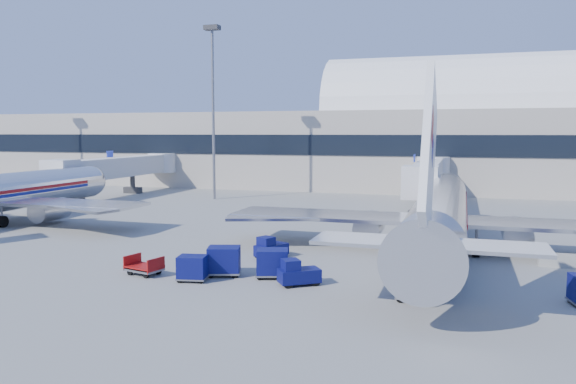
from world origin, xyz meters
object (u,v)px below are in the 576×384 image
(barrier_near, at_px, (563,261))
(cart_train_a, at_px, (272,263))
(jetbridge_near, at_px, (428,174))
(airliner_main, at_px, (440,213))
(tug_lead, at_px, (298,273))
(mast_west, at_px, (213,87))
(cart_train_b, at_px, (224,260))
(tug_right, at_px, (423,271))
(jetbridge_mid, at_px, (123,167))
(cart_open_red, at_px, (145,268))
(tug_left, at_px, (270,248))
(cart_train_c, at_px, (192,268))
(cart_solo_near, at_px, (417,283))

(barrier_near, bearing_deg, cart_train_a, -154.77)
(jetbridge_near, bearing_deg, airliner_main, -84.78)
(airliner_main, bearing_deg, tug_lead, -122.09)
(mast_west, bearing_deg, barrier_near, -36.38)
(airliner_main, distance_m, tug_lead, 14.19)
(jetbridge_near, height_order, tug_lead, jetbridge_near)
(cart_train_b, bearing_deg, jetbridge_near, 58.09)
(tug_right, bearing_deg, jetbridge_mid, 154.41)
(cart_train_a, bearing_deg, airliner_main, 31.29)
(barrier_near, xyz_separation_m, cart_train_a, (-17.39, -8.19, 0.48))
(tug_right, bearing_deg, cart_open_red, -155.01)
(tug_right, xyz_separation_m, tug_left, (-10.76, 3.33, 0.08))
(tug_lead, height_order, cart_open_red, tug_lead)
(tug_lead, relative_size, cart_open_red, 1.07)
(tug_right, distance_m, cart_train_c, 13.72)
(tug_lead, height_order, tug_left, tug_left)
(cart_solo_near, bearing_deg, tug_right, 95.65)
(cart_solo_near, bearing_deg, mast_west, 133.36)
(airliner_main, bearing_deg, mast_west, 139.64)
(jetbridge_mid, bearing_deg, cart_train_b, -49.47)
(barrier_near, bearing_deg, cart_open_red, -158.56)
(tug_left, bearing_deg, jetbridge_mid, 72.98)
(jetbridge_near, relative_size, barrier_near, 9.17)
(mast_west, bearing_deg, tug_left, -58.98)
(tug_lead, xyz_separation_m, tug_left, (-3.86, 6.28, 0.00))
(tug_lead, bearing_deg, airliner_main, 22.71)
(mast_west, distance_m, tug_right, 47.46)
(tug_left, bearing_deg, jetbridge_near, 11.32)
(tug_lead, bearing_deg, cart_train_a, 113.68)
(mast_west, xyz_separation_m, cart_open_red, (12.78, -37.91, -14.38))
(tug_lead, height_order, tug_right, tug_lead)
(jetbridge_mid, bearing_deg, barrier_near, -28.80)
(tug_lead, distance_m, cart_train_a, 2.28)
(jetbridge_near, xyz_separation_m, tug_lead, (-5.04, -38.17, -3.22))
(cart_solo_near, bearing_deg, jetbridge_near, 98.62)
(barrier_near, height_order, cart_open_red, barrier_near)
(cart_train_a, height_order, cart_open_red, cart_train_a)
(cart_train_a, xyz_separation_m, cart_train_b, (-3.02, -0.42, 0.03))
(airliner_main, xyz_separation_m, cart_train_b, (-12.41, -11.12, -1.96))
(jetbridge_near, xyz_separation_m, mast_west, (-27.60, -0.81, 10.86))
(tug_right, distance_m, cart_train_a, 9.03)
(jetbridge_mid, distance_m, cart_train_b, 49.32)
(jetbridge_near, height_order, cart_train_a, jetbridge_near)
(mast_west, xyz_separation_m, barrier_near, (38.00, -28.00, -14.34))
(jetbridge_near, bearing_deg, mast_west, -178.32)
(tug_right, distance_m, cart_solo_near, 4.07)
(jetbridge_near, distance_m, jetbridge_mid, 42.00)
(airliner_main, distance_m, cart_train_b, 16.77)
(tug_lead, bearing_deg, mast_west, 85.92)
(airliner_main, bearing_deg, cart_train_a, -131.27)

